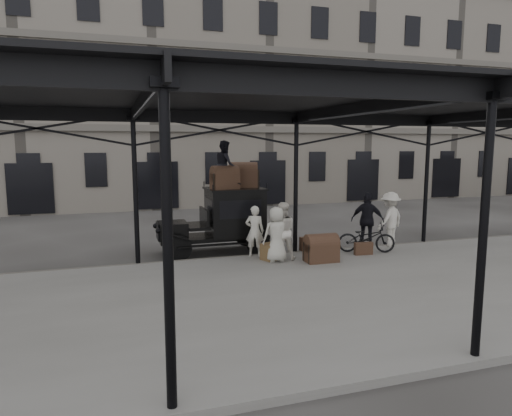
{
  "coord_description": "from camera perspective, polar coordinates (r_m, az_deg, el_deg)",
  "views": [
    {
      "loc": [
        -5.65,
        -11.53,
        3.62
      ],
      "look_at": [
        -1.47,
        1.6,
        1.7
      ],
      "focal_mm": 32.0,
      "sensor_mm": 36.0,
      "label": 1
    }
  ],
  "objects": [
    {
      "name": "suitcase_flat",
      "position": [
        14.91,
        13.29,
        -4.96
      ],
      "size": [
        0.61,
        0.2,
        0.4
      ],
      "primitive_type": "cube",
      "rotation": [
        0.0,
        0.0,
        -0.08
      ],
      "color": "#4C2F23",
      "rests_on": "platform"
    },
    {
      "name": "porter_right",
      "position": [
        16.33,
        16.4,
        -1.34
      ],
      "size": [
        1.38,
        1.12,
        1.87
      ],
      "primitive_type": "imported",
      "rotation": [
        0.0,
        0.0,
        3.56
      ],
      "color": "silver",
      "rests_on": "platform"
    },
    {
      "name": "porter_centre",
      "position": [
        13.59,
        2.57,
        -3.3
      ],
      "size": [
        0.81,
        0.53,
        1.65
      ],
      "primitive_type": "imported",
      "rotation": [
        0.0,
        0.0,
        3.15
      ],
      "color": "beige",
      "rests_on": "platform"
    },
    {
      "name": "porter_left",
      "position": [
        14.23,
        -0.16,
        -2.89
      ],
      "size": [
        0.69,
        0.59,
        1.6
      ],
      "primitive_type": "imported",
      "rotation": [
        0.0,
        0.0,
        2.72
      ],
      "color": "silver",
      "rests_on": "platform"
    },
    {
      "name": "porter_midleft",
      "position": [
        13.82,
        3.27,
        -2.89
      ],
      "size": [
        0.96,
        0.81,
        1.76
      ],
      "primitive_type": "imported",
      "rotation": [
        0.0,
        0.0,
        2.96
      ],
      "color": "silver",
      "rests_on": "platform"
    },
    {
      "name": "steamer_trunk_platform",
      "position": [
        13.79,
        8.15,
        -5.22
      ],
      "size": [
        0.97,
        0.6,
        0.7
      ],
      "primitive_type": null,
      "rotation": [
        0.0,
        0.0,
        -0.02
      ],
      "color": "#4C2F23",
      "rests_on": "platform"
    },
    {
      "name": "taxi",
      "position": [
        15.36,
        -3.81,
        -1.14
      ],
      "size": [
        3.65,
        1.55,
        2.18
      ],
      "color": "black",
      "rests_on": "ground"
    },
    {
      "name": "ground",
      "position": [
        13.34,
        8.21,
        -7.89
      ],
      "size": [
        120.0,
        120.0,
        0.0
      ],
      "primitive_type": "plane",
      "color": "#383533",
      "rests_on": "ground"
    },
    {
      "name": "porter_roof",
      "position": [
        15.08,
        -3.89,
        5.44
      ],
      "size": [
        0.63,
        0.8,
        1.58
      ],
      "primitive_type": "imported",
      "rotation": [
        0.0,
        0.0,
        1.52
      ],
      "color": "black",
      "rests_on": "taxi"
    },
    {
      "name": "canopy",
      "position": [
        11.37,
        12.54,
        12.68
      ],
      "size": [
        22.5,
        9.0,
        4.74
      ],
      "color": "black",
      "rests_on": "ground"
    },
    {
      "name": "platform",
      "position": [
        11.63,
        12.57,
        -10.0
      ],
      "size": [
        28.0,
        8.0,
        0.15
      ],
      "primitive_type": "cube",
      "color": "slate",
      "rests_on": "ground"
    },
    {
      "name": "steamer_trunk_roof_near",
      "position": [
        14.95,
        -3.92,
        3.61
      ],
      "size": [
        0.95,
        0.67,
        0.64
      ],
      "primitive_type": null,
      "rotation": [
        0.0,
        0.0,
        0.17
      ],
      "color": "#4C2F23",
      "rests_on": "taxi"
    },
    {
      "name": "bicycle",
      "position": [
        15.22,
        13.63,
        -3.64
      ],
      "size": [
        1.92,
        1.26,
        0.95
      ],
      "primitive_type": "imported",
      "rotation": [
        0.0,
        0.0,
        1.19
      ],
      "color": "black",
      "rests_on": "platform"
    },
    {
      "name": "steamer_trunk_roof_far",
      "position": [
        15.57,
        -1.63,
        3.93
      ],
      "size": [
        1.09,
        0.82,
        0.71
      ],
      "primitive_type": null,
      "rotation": [
        0.0,
        0.0,
        -0.25
      ],
      "color": "#4C2F23",
      "rests_on": "taxi"
    },
    {
      "name": "wicker_hamper",
      "position": [
        13.92,
        2.0,
        -5.44
      ],
      "size": [
        0.73,
        0.66,
        0.5
      ],
      "primitive_type": "cube",
      "rotation": [
        0.0,
        0.0,
        0.42
      ],
      "color": "brown",
      "rests_on": "platform"
    },
    {
      "name": "building_frontage",
      "position": [
        30.26,
        -6.99,
        14.28
      ],
      "size": [
        64.0,
        8.0,
        14.0
      ],
      "primitive_type": "cube",
      "color": "slate",
      "rests_on": "ground"
    },
    {
      "name": "porter_official",
      "position": [
        15.86,
        13.77,
        -1.49
      ],
      "size": [
        1.14,
        1.05,
        1.87
      ],
      "primitive_type": "imported",
      "rotation": [
        0.0,
        0.0,
        2.45
      ],
      "color": "black",
      "rests_on": "platform"
    },
    {
      "name": "suitcase_upright",
      "position": [
        14.97,
        6.36,
        -4.64
      ],
      "size": [
        0.31,
        0.62,
        0.45
      ],
      "primitive_type": "cube",
      "rotation": [
        0.0,
        0.0,
        0.28
      ],
      "color": "#4C2F23",
      "rests_on": "platform"
    }
  ]
}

